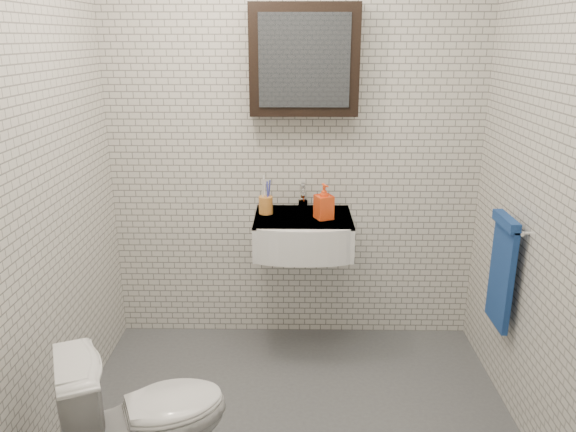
% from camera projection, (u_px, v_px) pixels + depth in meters
% --- Properties ---
extents(ground, '(2.20, 2.00, 0.01)m').
position_uv_depth(ground, '(293.00, 432.00, 2.71)').
color(ground, '#4A4D52').
rests_on(ground, ground).
extents(room_shell, '(2.22, 2.02, 2.51)m').
position_uv_depth(room_shell, '(294.00, 129.00, 2.26)').
color(room_shell, silver).
rests_on(room_shell, ground).
extents(washbasin, '(0.55, 0.50, 0.20)m').
position_uv_depth(washbasin, '(303.00, 234.00, 3.17)').
color(washbasin, white).
rests_on(washbasin, room_shell).
extents(faucet, '(0.06, 0.20, 0.15)m').
position_uv_depth(faucet, '(303.00, 197.00, 3.31)').
color(faucet, silver).
rests_on(faucet, washbasin).
extents(mirror_cabinet, '(0.60, 0.15, 0.60)m').
position_uv_depth(mirror_cabinet, '(304.00, 60.00, 3.07)').
color(mirror_cabinet, black).
rests_on(mirror_cabinet, room_shell).
extents(towel_rail, '(0.09, 0.30, 0.58)m').
position_uv_depth(towel_rail, '(502.00, 267.00, 2.81)').
color(towel_rail, silver).
rests_on(towel_rail, room_shell).
extents(toothbrush_cup, '(0.10, 0.10, 0.22)m').
position_uv_depth(toothbrush_cup, '(266.00, 204.00, 3.22)').
color(toothbrush_cup, orange).
rests_on(toothbrush_cup, washbasin).
extents(soap_bottle, '(0.12, 0.12, 0.20)m').
position_uv_depth(soap_bottle, '(324.00, 201.00, 3.12)').
color(soap_bottle, orange).
rests_on(soap_bottle, washbasin).
extents(toilet, '(0.75, 0.60, 0.66)m').
position_uv_depth(toilet, '(148.00, 416.00, 2.31)').
color(toilet, white).
rests_on(toilet, ground).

